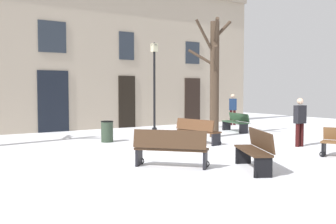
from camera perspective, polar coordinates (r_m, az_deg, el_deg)
ground_plane at (r=12.13m, az=4.25°, el=-5.81°), size 31.49×31.49×0.00m
building_facade at (r=19.29m, az=-11.14°, el=8.76°), size 19.68×0.60×7.44m
tree_left_of_center at (r=15.86m, az=6.73°, el=5.47°), size 1.82×1.72×4.72m
streetlamp at (r=17.51m, az=-1.99°, el=5.02°), size 0.30×0.30×4.00m
litter_bin at (r=14.47m, az=-8.82°, el=-2.80°), size 0.46×0.46×0.77m
bench_near_lamp at (r=9.69m, az=0.41°, el=-5.26°), size 1.60×1.68×0.94m
bench_far_corner at (r=13.95m, az=4.30°, el=-2.74°), size 0.78×1.80×0.88m
bench_near_center_tree at (r=9.60m, az=12.51°, el=-5.35°), size 1.27×1.76×0.96m
bench_back_to_back_right at (r=17.98m, az=9.81°, el=-1.46°), size 0.88×1.76×0.84m
person_near_bench at (r=19.76m, az=6.50°, el=0.22°), size 0.41×0.43×1.56m
person_by_shop_door at (r=21.29m, az=9.39°, el=0.60°), size 0.44×0.40×1.67m
person_strolling at (r=13.85m, az=18.58°, el=-1.09°), size 0.40×0.26×1.63m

